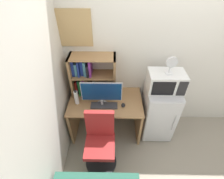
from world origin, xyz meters
The scene contains 13 objects.
wall_back centered at (0.40, 0.02, 1.30)m, with size 6.40×0.04×2.60m, color silver.
wall_left centered at (-1.62, -1.60, 1.30)m, with size 0.04×4.40×2.60m, color silver.
desk centered at (-0.99, -0.33, 0.50)m, with size 1.12×0.66×0.73m.
hutch_bookshelf centered at (-1.26, -0.13, 1.05)m, with size 0.66×0.29×0.66m.
monitor centered at (-1.04, -0.42, 0.96)m, with size 0.58×0.18×0.41m.
keyboard centered at (-1.01, -0.45, 0.74)m, with size 0.39×0.13×0.02m, color #333338.
computer_mouse centered at (-0.72, -0.44, 0.74)m, with size 0.06×0.09×0.03m, color black.
water_bottle centered at (-1.41, -0.39, 0.84)m, with size 0.06×0.06×0.24m.
mini_fridge centered at (-0.13, -0.30, 0.47)m, with size 0.49×0.55×0.93m.
microwave centered at (-0.13, -0.30, 1.08)m, with size 0.50×0.33×0.29m.
desk_fan centered at (-0.12, -0.30, 1.36)m, with size 0.15×0.11×0.25m.
desk_chair centered at (-1.05, -0.89, 0.42)m, with size 0.46×0.46×0.95m.
wall_corkboard centered at (-1.45, -0.01, 1.71)m, with size 0.58×0.02×0.48m, color tan.
Camera 1 is at (-0.86, -2.16, 2.46)m, focal length 26.29 mm.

